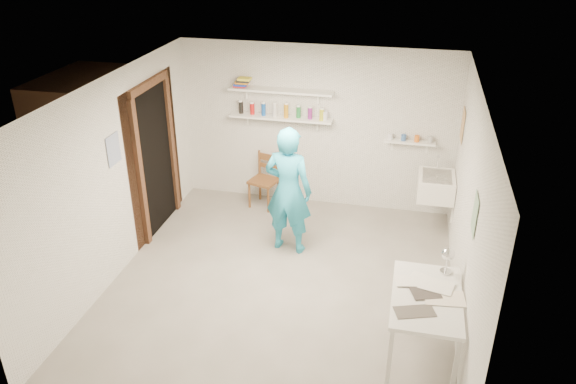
% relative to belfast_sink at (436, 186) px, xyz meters
% --- Properties ---
extents(floor, '(4.00, 4.50, 0.02)m').
position_rel_belfast_sink_xyz_m(floor, '(-1.75, -1.70, -0.71)').
color(floor, slate).
rests_on(floor, ground).
extents(ceiling, '(4.00, 4.50, 0.02)m').
position_rel_belfast_sink_xyz_m(ceiling, '(-1.75, -1.70, 1.71)').
color(ceiling, silver).
rests_on(ceiling, wall_back).
extents(wall_back, '(4.00, 0.02, 2.40)m').
position_rel_belfast_sink_xyz_m(wall_back, '(-1.75, 0.56, 0.50)').
color(wall_back, silver).
rests_on(wall_back, ground).
extents(wall_front, '(4.00, 0.02, 2.40)m').
position_rel_belfast_sink_xyz_m(wall_front, '(-1.75, -3.96, 0.50)').
color(wall_front, silver).
rests_on(wall_front, ground).
extents(wall_left, '(0.02, 4.50, 2.40)m').
position_rel_belfast_sink_xyz_m(wall_left, '(-3.76, -1.70, 0.50)').
color(wall_left, silver).
rests_on(wall_left, ground).
extents(wall_right, '(0.02, 4.50, 2.40)m').
position_rel_belfast_sink_xyz_m(wall_right, '(0.26, -1.70, 0.50)').
color(wall_right, silver).
rests_on(wall_right, ground).
extents(doorway_recess, '(0.02, 0.90, 2.00)m').
position_rel_belfast_sink_xyz_m(doorway_recess, '(-3.74, -0.65, 0.30)').
color(doorway_recess, black).
rests_on(doorway_recess, wall_left).
extents(corridor_box, '(1.40, 1.50, 2.10)m').
position_rel_belfast_sink_xyz_m(corridor_box, '(-4.45, -0.65, 0.35)').
color(corridor_box, brown).
rests_on(corridor_box, ground).
extents(door_lintel, '(0.06, 1.05, 0.10)m').
position_rel_belfast_sink_xyz_m(door_lintel, '(-3.72, -0.65, 1.35)').
color(door_lintel, brown).
rests_on(door_lintel, wall_left).
extents(door_jamb_near, '(0.06, 0.10, 2.00)m').
position_rel_belfast_sink_xyz_m(door_jamb_near, '(-3.72, -1.15, 0.30)').
color(door_jamb_near, brown).
rests_on(door_jamb_near, ground).
extents(door_jamb_far, '(0.06, 0.10, 2.00)m').
position_rel_belfast_sink_xyz_m(door_jamb_far, '(-3.72, -0.15, 0.30)').
color(door_jamb_far, brown).
rests_on(door_jamb_far, ground).
extents(shelf_lower, '(1.50, 0.22, 0.03)m').
position_rel_belfast_sink_xyz_m(shelf_lower, '(-2.25, 0.43, 0.65)').
color(shelf_lower, white).
rests_on(shelf_lower, wall_back).
extents(shelf_upper, '(1.50, 0.22, 0.03)m').
position_rel_belfast_sink_xyz_m(shelf_upper, '(-2.25, 0.43, 1.05)').
color(shelf_upper, white).
rests_on(shelf_upper, wall_back).
extents(ledge_shelf, '(0.70, 0.14, 0.03)m').
position_rel_belfast_sink_xyz_m(ledge_shelf, '(-0.40, 0.47, 0.42)').
color(ledge_shelf, white).
rests_on(ledge_shelf, wall_back).
extents(poster_left, '(0.01, 0.28, 0.36)m').
position_rel_belfast_sink_xyz_m(poster_left, '(-3.74, -1.65, 0.85)').
color(poster_left, '#334C7F').
rests_on(poster_left, wall_left).
extents(poster_right_a, '(0.01, 0.34, 0.42)m').
position_rel_belfast_sink_xyz_m(poster_right_a, '(0.24, 0.10, 0.85)').
color(poster_right_a, '#995933').
rests_on(poster_right_a, wall_right).
extents(poster_right_b, '(0.01, 0.30, 0.38)m').
position_rel_belfast_sink_xyz_m(poster_right_b, '(0.24, -2.25, 0.80)').
color(poster_right_b, '#3F724C').
rests_on(poster_right_b, wall_right).
extents(belfast_sink, '(0.48, 0.60, 0.30)m').
position_rel_belfast_sink_xyz_m(belfast_sink, '(0.00, 0.00, 0.00)').
color(belfast_sink, white).
rests_on(belfast_sink, wall_right).
extents(man, '(0.67, 0.49, 1.70)m').
position_rel_belfast_sink_xyz_m(man, '(-1.84, -0.87, 0.15)').
color(man, '#269CBF').
rests_on(man, ground).
extents(wall_clock, '(0.31, 0.08, 0.31)m').
position_rel_belfast_sink_xyz_m(wall_clock, '(-1.87, -0.65, 0.43)').
color(wall_clock, '#CBBB8A').
rests_on(wall_clock, man).
extents(wooden_chair, '(0.47, 0.46, 0.83)m').
position_rel_belfast_sink_xyz_m(wooden_chair, '(-2.47, 0.22, -0.29)').
color(wooden_chair, brown).
rests_on(wooden_chair, ground).
extents(work_table, '(0.66, 1.10, 0.73)m').
position_rel_belfast_sink_xyz_m(work_table, '(-0.11, -2.54, -0.33)').
color(work_table, silver).
rests_on(work_table, ground).
extents(desk_lamp, '(0.14, 0.14, 0.14)m').
position_rel_belfast_sink_xyz_m(desk_lamp, '(0.07, -2.10, 0.25)').
color(desk_lamp, silver).
rests_on(desk_lamp, work_table).
extents(spray_cans, '(1.29, 0.06, 0.17)m').
position_rel_belfast_sink_xyz_m(spray_cans, '(-2.25, 0.43, 0.75)').
color(spray_cans, black).
rests_on(spray_cans, shelf_lower).
extents(book_stack, '(0.26, 0.14, 0.14)m').
position_rel_belfast_sink_xyz_m(book_stack, '(-2.81, 0.43, 1.14)').
color(book_stack, red).
rests_on(book_stack, shelf_upper).
extents(ledge_pots, '(0.48, 0.07, 0.09)m').
position_rel_belfast_sink_xyz_m(ledge_pots, '(-0.40, 0.47, 0.48)').
color(ledge_pots, silver).
rests_on(ledge_pots, ledge_shelf).
extents(papers, '(0.30, 0.22, 0.02)m').
position_rel_belfast_sink_xyz_m(papers, '(-0.11, -2.54, 0.04)').
color(papers, silver).
rests_on(papers, work_table).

